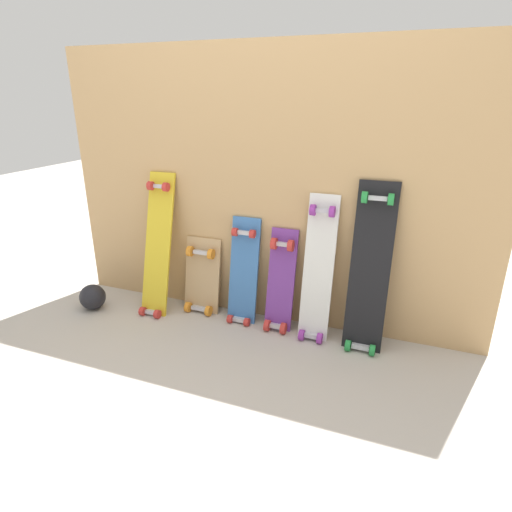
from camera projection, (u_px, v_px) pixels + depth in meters
The scene contains 9 objects.
ground_plane at pixel (260, 318), 2.72m from camera, with size 12.00×12.00×0.00m, color #B2AAA0.
plywood_wall_panel at pixel (265, 191), 2.50m from camera, with size 2.60×0.04×1.60m, color tan.
skateboard_yellow at pixel (157, 250), 2.72m from camera, with size 0.18×0.31×0.95m.
skateboard_natural at pixel (202, 280), 2.76m from camera, with size 0.24×0.16×0.54m.
skateboard_blue at pixel (243, 276), 2.62m from camera, with size 0.18×0.19×0.72m.
skateboard_purple at pixel (280, 285), 2.54m from camera, with size 0.16×0.21×0.66m.
skateboard_white at pixel (318, 274), 2.42m from camera, with size 0.17×0.23×0.89m.
skateboard_black at pixel (369, 274), 2.31m from camera, with size 0.21×0.24×0.98m.
rubber_ball at pixel (93, 297), 2.82m from camera, with size 0.17×0.17×0.17m, color black.
Camera 1 is at (0.84, -2.25, 1.34)m, focal length 30.13 mm.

